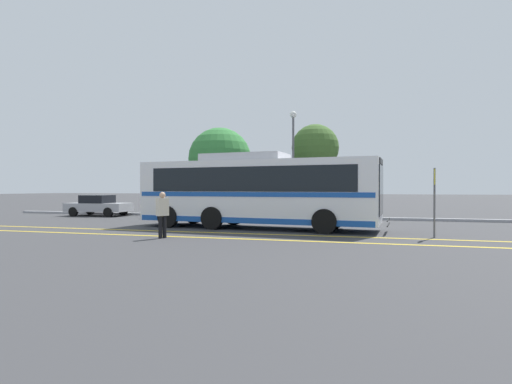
# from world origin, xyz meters

# --- Properties ---
(ground_plane) EXTENTS (220.00, 220.00, 0.00)m
(ground_plane) POSITION_xyz_m (0.00, 0.00, 0.00)
(ground_plane) COLOR #38383A
(lane_strip_0) EXTENTS (30.82, 0.20, 0.01)m
(lane_strip_0) POSITION_xyz_m (-1.06, -2.46, 0.00)
(lane_strip_0) COLOR gold
(lane_strip_0) RESTS_ON ground_plane
(lane_strip_1) EXTENTS (30.82, 0.20, 0.01)m
(lane_strip_1) POSITION_xyz_m (-1.06, -4.10, 0.00)
(lane_strip_1) COLOR gold
(lane_strip_1) RESTS_ON ground_plane
(curb_strip) EXTENTS (38.82, 0.36, 0.15)m
(curb_strip) POSITION_xyz_m (-1.06, 6.16, 0.07)
(curb_strip) COLOR #99999E
(curb_strip) RESTS_ON ground_plane
(transit_bus) EXTENTS (11.30, 3.55, 3.38)m
(transit_bus) POSITION_xyz_m (-1.07, -0.26, 1.74)
(transit_bus) COLOR white
(transit_bus) RESTS_ON ground_plane
(parked_car_0) EXTENTS (4.12, 2.09, 1.37)m
(parked_car_0) POSITION_xyz_m (-13.23, 4.92, 0.69)
(parked_car_0) COLOR #9E9EA3
(parked_car_0) RESTS_ON ground_plane
(parked_car_1) EXTENTS (4.38, 1.92, 1.48)m
(parked_car_1) POSITION_xyz_m (-6.73, 4.43, 0.74)
(parked_car_1) COLOR navy
(parked_car_1) RESTS_ON ground_plane
(pedestrian_0) EXTENTS (0.41, 0.47, 1.68)m
(pedestrian_0) POSITION_xyz_m (-3.39, -4.63, 0.95)
(pedestrian_0) COLOR black
(pedestrian_0) RESTS_ON ground_plane
(bus_stop_sign) EXTENTS (0.07, 0.40, 2.56)m
(bus_stop_sign) POSITION_xyz_m (6.17, -1.88, 1.61)
(bus_stop_sign) COLOR #59595E
(bus_stop_sign) RESTS_ON ground_plane
(street_lamp) EXTENTS (0.43, 0.43, 6.73)m
(street_lamp) POSITION_xyz_m (-0.69, 7.45, 4.44)
(street_lamp) COLOR #59595E
(street_lamp) RESTS_ON ground_plane
(tree_0) EXTENTS (3.23, 3.23, 6.21)m
(tree_0) POSITION_xyz_m (0.43, 9.81, 4.57)
(tree_0) COLOR #513823
(tree_0) RESTS_ON ground_plane
(tree_1) EXTENTS (4.45, 4.45, 6.13)m
(tree_1) POSITION_xyz_m (-6.26, 9.06, 3.90)
(tree_1) COLOR #513823
(tree_1) RESTS_ON ground_plane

